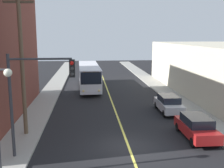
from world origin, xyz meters
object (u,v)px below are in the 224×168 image
parked_car_silver (169,103)px  traffic_signal_left_corner (38,86)px  city_bus (89,75)px  street_lamp_left (0,107)px  parked_car_red (196,127)px  utility_pole_near (21,52)px

parked_car_silver → traffic_signal_left_corner: bearing=-140.3°
city_bus → street_lamp_left: 23.52m
city_bus → parked_car_red: 20.10m
traffic_signal_left_corner → street_lamp_left: bearing=-122.3°
city_bus → parked_car_silver: (7.35, -12.18, -0.98)m
utility_pole_near → traffic_signal_left_corner: size_ratio=1.78×
parked_car_red → parked_car_silver: 6.50m
city_bus → traffic_signal_left_corner: 21.14m
parked_car_silver → utility_pole_near: bearing=-158.0°
city_bus → utility_pole_near: utility_pole_near is taller
street_lamp_left → utility_pole_near: bearing=92.5°
parked_car_silver → street_lamp_left: (-11.77, -10.84, 2.90)m
street_lamp_left → city_bus: bearing=79.1°
parked_car_red → city_bus: bearing=111.5°
city_bus → parked_car_red: city_bus is taller
traffic_signal_left_corner → parked_car_silver: bearing=39.7°
parked_car_silver → utility_pole_near: 13.96m
city_bus → parked_car_red: size_ratio=2.77×
city_bus → traffic_signal_left_corner: bearing=-98.2°
street_lamp_left → traffic_signal_left_corner: bearing=57.7°
city_bus → utility_pole_near: bearing=-105.3°
traffic_signal_left_corner → street_lamp_left: traffic_signal_left_corner is taller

